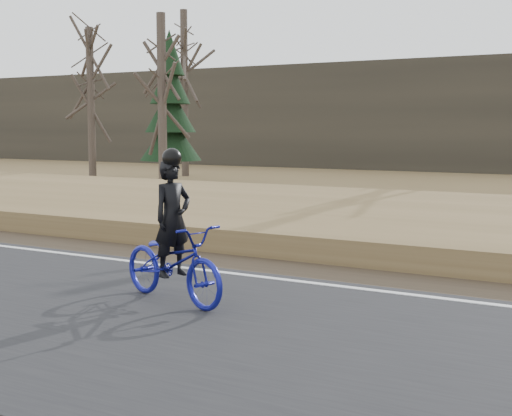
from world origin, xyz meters
The scene contains 10 objects.
shoulder centered at (0.00, 1.20, 0.02)m, with size 120.00×1.60×0.04m, color #473A2B.
embankment centered at (0.00, 4.20, 0.22)m, with size 120.00×5.00×0.44m, color olive.
ballast centered at (0.00, 8.00, 0.23)m, with size 120.00×3.00×0.45m, color slate.
railroad centered at (0.00, 8.00, 0.53)m, with size 120.00×2.40×0.29m.
treeline_backdrop centered at (0.00, 30.00, 3.00)m, with size 120.00×4.00×6.00m, color #383328.
cyclist centered at (5.79, -1.73, 0.71)m, with size 2.13×1.25×2.05m.
bare_tree_far_left centered at (-12.00, 16.09, 3.49)m, with size 0.36×0.36×6.98m, color #50433A.
bare_tree_left centered at (-8.80, 19.14, 3.97)m, with size 0.36×0.36×7.94m, color #50433A.
bare_tree_near_left centered at (-5.51, 12.99, 3.36)m, with size 0.36×0.36×6.71m, color #50433A.
conifer centered at (-6.75, 15.19, 3.04)m, with size 2.60×2.60×6.42m.
Camera 1 is at (11.38, -9.30, 2.39)m, focal length 50.00 mm.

